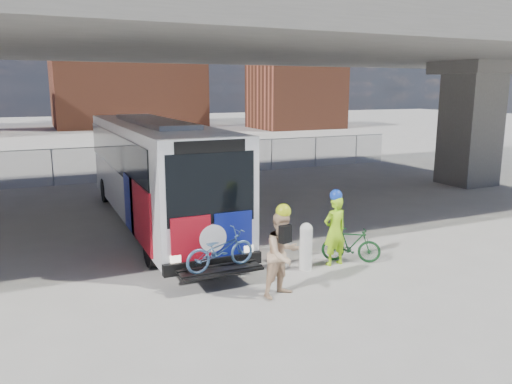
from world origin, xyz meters
TOP-DOWN VIEW (x-y plane):
  - ground at (0.00, 0.00)m, footprint 160.00×160.00m
  - bus at (-2.00, 3.04)m, footprint 2.67×13.01m
  - overpass at (0.00, 4.00)m, footprint 40.00×16.00m
  - chainlink_fence at (0.00, 12.00)m, footprint 30.00×0.06m
  - brick_buildings at (1.23, 48.23)m, footprint 54.00×22.00m
  - smokestack at (14.00, 55.00)m, footprint 2.20×2.20m
  - bollard at (0.50, -3.27)m, footprint 0.33×0.33m
  - cyclist_hivis at (1.38, -3.27)m, footprint 0.73×0.51m
  - cyclist_tan at (-0.85, -4.54)m, footprint 1.15×1.01m
  - bike_parked at (1.93, -3.27)m, footprint 1.59×1.30m

SIDE VIEW (x-z plane):
  - ground at x=0.00m, z-range 0.00..0.00m
  - bike_parked at x=1.93m, z-range 0.00..0.97m
  - bollard at x=0.50m, z-range 0.04..1.32m
  - cyclist_hivis at x=1.38m, z-range -0.04..2.05m
  - cyclist_tan at x=-0.85m, z-range -0.06..2.12m
  - chainlink_fence at x=0.00m, z-range -13.58..16.42m
  - bus at x=-2.00m, z-range 0.26..3.95m
  - brick_buildings at x=1.23m, z-range -0.58..11.42m
  - overpass at x=0.00m, z-range 2.57..10.52m
  - smokestack at x=14.00m, z-range 0.00..25.00m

